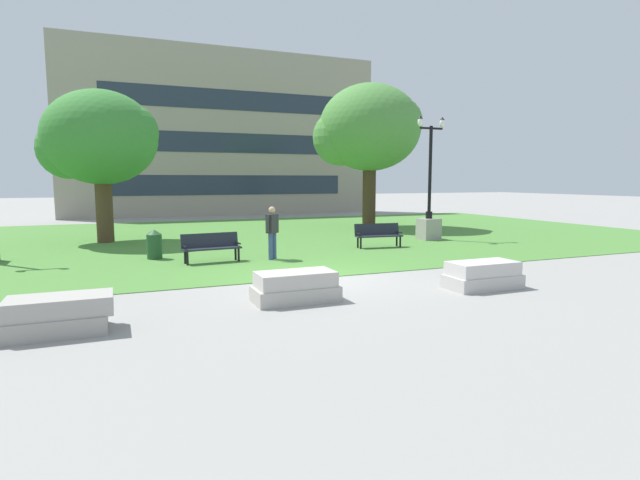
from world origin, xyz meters
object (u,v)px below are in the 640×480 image
park_bench_near_right (378,234)px  lamp_post_left (429,215)px  concrete_block_left (295,287)px  trash_bin (154,244)px  concrete_block_right (483,275)px  person_bystander_near_lawn (272,230)px  concrete_block_center (54,316)px  park_bench_near_left (211,246)px

park_bench_near_right → lamp_post_left: 3.58m
concrete_block_left → trash_bin: trash_bin is taller
concrete_block_right → person_bystander_near_lawn: 6.90m
concrete_block_center → lamp_post_left: size_ratio=0.37×
concrete_block_center → trash_bin: 7.97m
park_bench_near_left → lamp_post_left: bearing=14.1°
concrete_block_left → park_bench_near_right: bearing=49.6°
trash_bin → person_bystander_near_lawn: 3.88m
concrete_block_right → trash_bin: (-6.94, 7.53, 0.20)m
concrete_block_right → person_bystander_near_lawn: size_ratio=1.05×
concrete_block_right → person_bystander_near_lawn: (-3.42, 5.95, 0.68)m
trash_bin → person_bystander_near_lawn: (3.52, -1.58, 0.48)m
concrete_block_center → park_bench_near_left: bearing=59.3°
concrete_block_left → concrete_block_right: size_ratio=1.00×
person_bystander_near_lawn → concrete_block_center: bearing=-133.0°
concrete_block_center → person_bystander_near_lawn: (5.68, 6.09, 0.68)m
concrete_block_left → lamp_post_left: bearing=42.1°
concrete_block_right → trash_bin: trash_bin is taller
concrete_block_center → person_bystander_near_lawn: size_ratio=1.12×
lamp_post_left → person_bystander_near_lawn: size_ratio=3.05×
person_bystander_near_lawn → park_bench_near_left: bearing=173.6°
park_bench_near_right → lamp_post_left: (3.25, 1.40, 0.53)m
park_bench_near_left → person_bystander_near_lawn: person_bystander_near_lawn is taller
park_bench_near_right → lamp_post_left: lamp_post_left is taller
person_bystander_near_lawn → trash_bin: bearing=155.8°
lamp_post_left → trash_bin: size_ratio=5.43×
concrete_block_center → park_bench_near_right: 12.63m
concrete_block_center → trash_bin: trash_bin is taller
concrete_block_right → trash_bin: bearing=132.7°
park_bench_near_right → lamp_post_left: bearing=23.3°
lamp_post_left → concrete_block_right: bearing=-117.1°
concrete_block_center → person_bystander_near_lawn: person_bystander_near_lawn is taller
concrete_block_left → person_bystander_near_lawn: 5.65m
concrete_block_right → park_bench_near_left: size_ratio=0.98×
concrete_block_center → concrete_block_left: same height
park_bench_near_left → park_bench_near_right: bearing=9.1°
concrete_block_right → park_bench_near_right: 7.31m
concrete_block_right → park_bench_near_left: bearing=130.9°
concrete_block_center → park_bench_near_left: (3.75, 6.31, 0.23)m
concrete_block_left → park_bench_near_left: bearing=97.6°
concrete_block_center → lamp_post_left: (13.51, 8.76, 0.76)m
concrete_block_center → park_bench_near_right: (10.26, 7.36, 0.23)m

